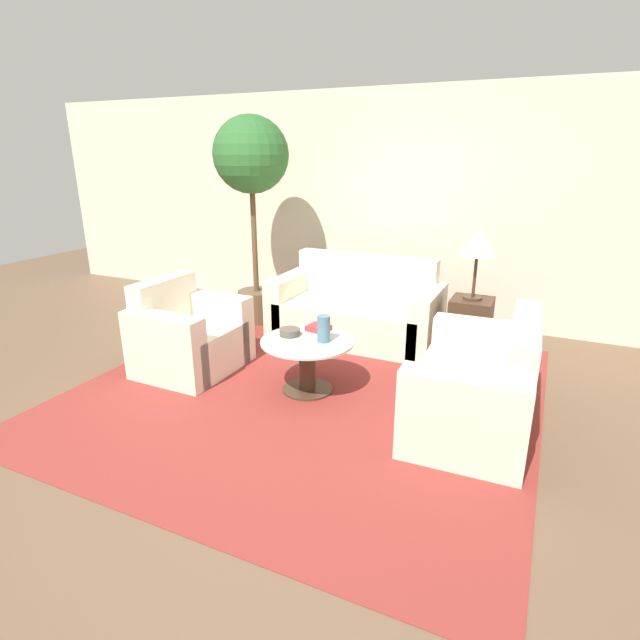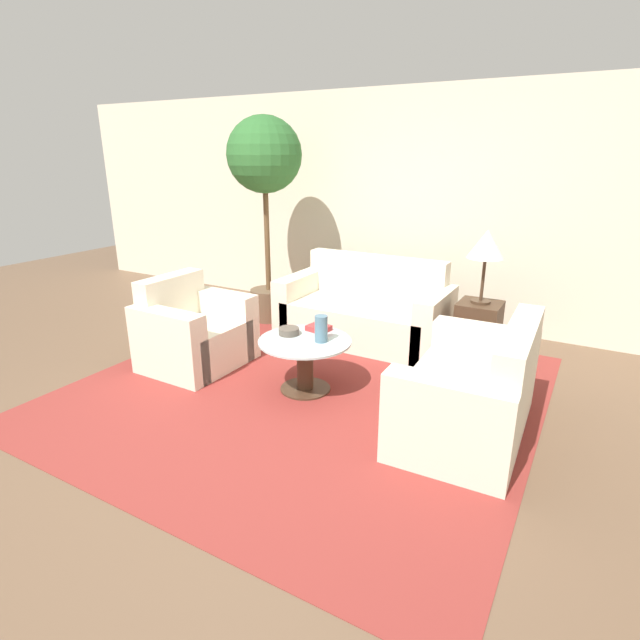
{
  "view_description": "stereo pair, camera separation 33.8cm",
  "coord_description": "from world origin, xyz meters",
  "views": [
    {
      "loc": [
        1.84,
        -2.76,
        1.91
      ],
      "look_at": [
        0.14,
        0.9,
        0.55
      ],
      "focal_mm": 28.0,
      "sensor_mm": 36.0,
      "label": 1
    },
    {
      "loc": [
        2.14,
        -2.6,
        1.91
      ],
      "look_at": [
        0.14,
        0.9,
        0.55
      ],
      "focal_mm": 28.0,
      "sensor_mm": 36.0,
      "label": 2
    }
  ],
  "objects": [
    {
      "name": "table_lamp",
      "position": [
        1.23,
        1.98,
        1.11
      ],
      "size": [
        0.34,
        0.34,
        0.67
      ],
      "color": "#422D1E",
      "rests_on": "side_table"
    },
    {
      "name": "vase",
      "position": [
        0.27,
        0.69,
        0.56
      ],
      "size": [
        0.11,
        0.11,
        0.22
      ],
      "color": "slate",
      "rests_on": "coffee_table"
    },
    {
      "name": "side_table",
      "position": [
        1.23,
        1.98,
        0.29
      ],
      "size": [
        0.38,
        0.38,
        0.59
      ],
      "color": "#422D1E",
      "rests_on": "ground_plane"
    },
    {
      "name": "bowl",
      "position": [
        -0.05,
        0.69,
        0.48
      ],
      "size": [
        0.17,
        0.17,
        0.06
      ],
      "color": "brown",
      "rests_on": "coffee_table"
    },
    {
      "name": "potted_plant",
      "position": [
        -1.23,
        2.06,
        1.69
      ],
      "size": [
        0.82,
        0.82,
        2.3
      ],
      "color": "brown",
      "rests_on": "ground_plane"
    },
    {
      "name": "coffee_table",
      "position": [
        0.14,
        0.65,
        0.29
      ],
      "size": [
        0.77,
        0.77,
        0.45
      ],
      "color": "#422D1E",
      "rests_on": "ground_plane"
    },
    {
      "name": "book_stack",
      "position": [
        0.12,
        0.9,
        0.47
      ],
      "size": [
        0.2,
        0.18,
        0.05
      ],
      "rotation": [
        0.0,
        0.0,
        -0.16
      ],
      "color": "#BC3333",
      "rests_on": "coffee_table"
    },
    {
      "name": "armchair",
      "position": [
        -1.07,
        0.61,
        0.29
      ],
      "size": [
        0.78,
        0.92,
        0.83
      ],
      "rotation": [
        0.0,
        0.0,
        1.56
      ],
      "color": "beige",
      "rests_on": "ground_plane"
    },
    {
      "name": "rug",
      "position": [
        0.14,
        0.65,
        0.0
      ],
      "size": [
        3.65,
        3.59,
        0.01
      ],
      "color": "maroon",
      "rests_on": "ground_plane"
    },
    {
      "name": "loveseat",
      "position": [
        1.53,
        0.66,
        0.28
      ],
      "size": [
        0.83,
        1.34,
        0.84
      ],
      "rotation": [
        0.0,
        0.0,
        -1.54
      ],
      "color": "beige",
      "rests_on": "ground_plane"
    },
    {
      "name": "ground_plane",
      "position": [
        0.0,
        0.0,
        0.0
      ],
      "size": [
        14.0,
        14.0,
        0.0
      ],
      "primitive_type": "plane",
      "color": "brown"
    },
    {
      "name": "sofa_main",
      "position": [
        0.05,
        2.02,
        0.28
      ],
      "size": [
        1.75,
        0.83,
        0.86
      ],
      "color": "beige",
      "rests_on": "ground_plane"
    },
    {
      "name": "wall_back",
      "position": [
        0.0,
        2.97,
        1.3
      ],
      "size": [
        10.0,
        0.06,
        2.6
      ],
      "color": "beige",
      "rests_on": "ground_plane"
    }
  ]
}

